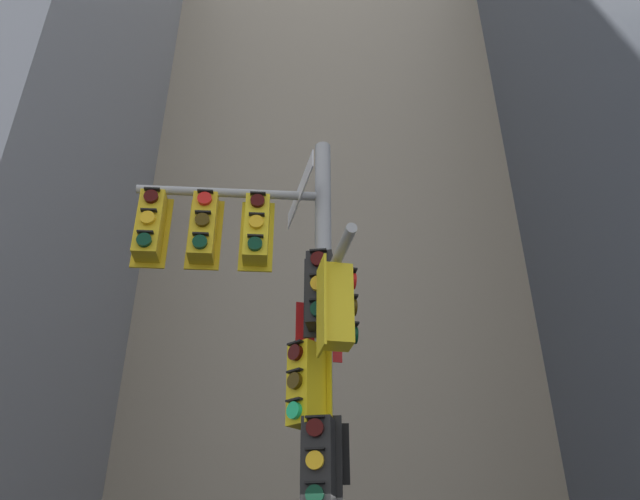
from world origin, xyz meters
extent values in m
cube|color=tan|center=(-1.32, 20.16, 19.28)|extent=(17.90, 17.90, 38.55)
cylinder|color=#9EA0A3|center=(0.00, 0.00, 3.79)|extent=(0.24, 0.24, 7.58)
cylinder|color=#9EA0A3|center=(-1.34, -0.14, 6.65)|extent=(2.69, 0.41, 0.13)
cylinder|color=#9EA0A3|center=(0.18, -0.81, 5.14)|extent=(0.49, 1.65, 0.13)
cube|color=yellow|center=(-0.96, 0.09, 6.05)|extent=(0.48, 0.08, 1.14)
cube|color=yellow|center=(-0.94, -0.10, 6.05)|extent=(0.37, 0.37, 1.00)
cylinder|color=#360605|center=(-0.92, -0.30, 6.40)|extent=(0.21, 0.08, 0.20)
cube|color=black|center=(-0.92, -0.30, 6.52)|extent=(0.23, 0.09, 0.02)
cylinder|color=yellow|center=(-0.92, -0.30, 6.05)|extent=(0.21, 0.08, 0.20)
cube|color=black|center=(-0.92, -0.30, 6.17)|extent=(0.23, 0.09, 0.02)
cylinder|color=#06311C|center=(-0.92, -0.30, 5.70)|extent=(0.21, 0.08, 0.20)
cube|color=black|center=(-0.92, -0.30, 5.82)|extent=(0.23, 0.09, 0.02)
cube|color=gold|center=(-1.69, 0.01, 6.05)|extent=(0.48, 0.08, 1.14)
cube|color=gold|center=(-1.68, -0.17, 6.05)|extent=(0.37, 0.37, 1.00)
cylinder|color=red|center=(-1.65, -0.37, 6.40)|extent=(0.21, 0.08, 0.20)
cube|color=black|center=(-1.65, -0.38, 6.52)|extent=(0.23, 0.09, 0.02)
cylinder|color=#3C2C06|center=(-1.65, -0.37, 6.05)|extent=(0.21, 0.08, 0.20)
cube|color=black|center=(-1.65, -0.38, 6.17)|extent=(0.23, 0.09, 0.02)
cylinder|color=#06311C|center=(-1.65, -0.37, 5.70)|extent=(0.21, 0.08, 0.20)
cube|color=black|center=(-1.65, -0.38, 5.82)|extent=(0.23, 0.09, 0.02)
cube|color=gold|center=(-2.43, -0.06, 6.05)|extent=(0.48, 0.08, 1.14)
cube|color=gold|center=(-2.41, -0.25, 6.05)|extent=(0.37, 0.37, 1.00)
cylinder|color=#360605|center=(-2.39, -0.45, 6.40)|extent=(0.21, 0.08, 0.20)
cube|color=black|center=(-2.39, -0.46, 6.52)|extent=(0.23, 0.09, 0.02)
cylinder|color=yellow|center=(-2.39, -0.45, 6.05)|extent=(0.21, 0.08, 0.20)
cube|color=black|center=(-2.39, -0.46, 6.17)|extent=(0.23, 0.09, 0.02)
cylinder|color=#06311C|center=(-2.39, -0.45, 5.70)|extent=(0.21, 0.08, 0.20)
cube|color=black|center=(-2.39, -0.46, 5.82)|extent=(0.23, 0.09, 0.02)
cube|color=yellow|center=(0.00, -0.85, 4.54)|extent=(0.13, 0.47, 1.14)
cube|color=yellow|center=(0.18, -0.81, 4.54)|extent=(0.41, 0.41, 1.00)
cylinder|color=red|center=(0.38, -0.76, 4.89)|extent=(0.10, 0.21, 0.20)
cube|color=black|center=(0.38, -0.76, 5.01)|extent=(0.12, 0.23, 0.02)
cylinder|color=#3C2C06|center=(0.38, -0.76, 4.54)|extent=(0.10, 0.21, 0.20)
cube|color=black|center=(0.38, -0.76, 4.66)|extent=(0.12, 0.23, 0.02)
cylinder|color=#06311C|center=(0.38, -0.76, 4.19)|extent=(0.10, 0.21, 0.20)
cube|color=black|center=(0.38, -0.76, 4.31)|extent=(0.12, 0.23, 0.02)
cube|color=black|center=(-0.02, -0.13, 2.84)|extent=(0.48, 0.11, 1.14)
cube|color=black|center=(-0.05, -0.31, 2.84)|extent=(0.39, 0.39, 1.00)
cylinder|color=#360605|center=(-0.08, -0.51, 3.19)|extent=(0.21, 0.09, 0.20)
cube|color=black|center=(-0.08, -0.52, 3.31)|extent=(0.23, 0.11, 0.02)
cylinder|color=yellow|center=(-0.08, -0.51, 2.84)|extent=(0.21, 0.09, 0.20)
cube|color=black|center=(-0.08, -0.52, 2.96)|extent=(0.23, 0.11, 0.02)
cylinder|color=#06311C|center=(-0.08, -0.51, 2.49)|extent=(0.21, 0.09, 0.20)
cube|color=black|center=(-0.08, -0.52, 2.61)|extent=(0.23, 0.11, 0.02)
cube|color=black|center=(-0.01, -0.13, 4.98)|extent=(0.48, 0.08, 1.14)
cube|color=black|center=(-0.03, -0.32, 4.98)|extent=(0.37, 0.37, 1.00)
cylinder|color=#360605|center=(-0.05, -0.52, 5.33)|extent=(0.20, 0.08, 0.20)
cube|color=black|center=(-0.05, -0.52, 5.45)|extent=(0.23, 0.09, 0.02)
cylinder|color=yellow|center=(-0.05, -0.52, 4.98)|extent=(0.20, 0.08, 0.20)
cube|color=black|center=(-0.05, -0.52, 5.10)|extent=(0.23, 0.09, 0.02)
cylinder|color=#06311C|center=(-0.05, -0.52, 4.63)|extent=(0.20, 0.08, 0.20)
cube|color=black|center=(-0.05, -0.52, 4.75)|extent=(0.23, 0.09, 0.02)
cube|color=yellow|center=(-0.08, -0.10, 3.77)|extent=(0.39, 0.33, 1.14)
cube|color=yellow|center=(-0.20, -0.24, 3.77)|extent=(0.48, 0.48, 1.00)
cylinder|color=#360605|center=(-0.33, -0.40, 4.12)|extent=(0.19, 0.17, 0.20)
cube|color=black|center=(-0.34, -0.40, 4.24)|extent=(0.22, 0.20, 0.02)
cylinder|color=#3C2C06|center=(-0.33, -0.40, 3.77)|extent=(0.19, 0.17, 0.20)
cube|color=black|center=(-0.34, -0.40, 3.89)|extent=(0.22, 0.20, 0.02)
cylinder|color=#19C672|center=(-0.33, -0.40, 3.42)|extent=(0.19, 0.17, 0.20)
cube|color=black|center=(-0.34, -0.40, 3.54)|extent=(0.22, 0.20, 0.02)
cube|color=white|center=(-0.34, -0.09, 6.67)|extent=(0.47, 1.62, 0.28)
cube|color=#19479E|center=(-0.34, -0.09, 6.67)|extent=(0.46, 1.59, 0.24)
cube|color=red|center=(-0.07, 0.21, 4.61)|extent=(0.62, 0.20, 0.80)
cube|color=white|center=(-0.07, 0.21, 4.61)|extent=(0.58, 0.19, 0.76)
cube|color=black|center=(0.01, 0.22, 3.04)|extent=(0.60, 0.04, 0.72)
cube|color=white|center=(0.01, 0.22, 3.04)|extent=(0.56, 0.04, 0.68)
camera|label=1|loc=(0.19, -7.43, 1.65)|focal=34.09mm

